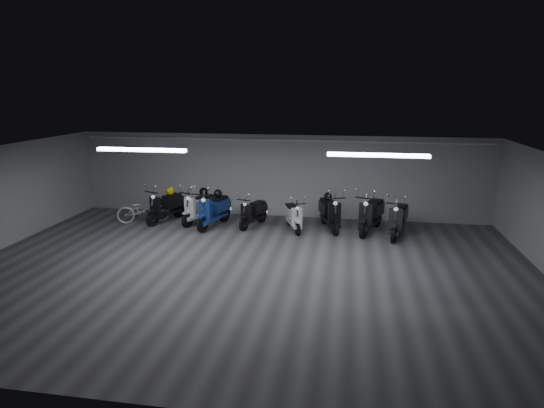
% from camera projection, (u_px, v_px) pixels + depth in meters
% --- Properties ---
extents(floor, '(14.00, 10.00, 0.01)m').
position_uv_depth(floor, '(247.00, 271.00, 11.08)').
color(floor, '#3D3E40').
rests_on(floor, ground).
extents(ceiling, '(14.00, 10.00, 0.01)m').
position_uv_depth(ceiling, '(246.00, 155.00, 10.39)').
color(ceiling, gray).
rests_on(ceiling, ground).
extents(back_wall, '(14.00, 0.01, 2.80)m').
position_uv_depth(back_wall, '(279.00, 176.00, 15.52)').
color(back_wall, '#99999B').
rests_on(back_wall, ground).
extents(front_wall, '(14.00, 0.01, 2.80)m').
position_uv_depth(front_wall, '(163.00, 316.00, 5.95)').
color(front_wall, '#99999B').
rests_on(front_wall, ground).
extents(fluor_strip_left, '(2.40, 0.18, 0.08)m').
position_uv_depth(fluor_strip_left, '(141.00, 150.00, 11.85)').
color(fluor_strip_left, white).
rests_on(fluor_strip_left, ceiling).
extents(fluor_strip_right, '(2.40, 0.18, 0.08)m').
position_uv_depth(fluor_strip_right, '(378.00, 155.00, 10.89)').
color(fluor_strip_right, white).
rests_on(fluor_strip_right, ceiling).
extents(conduit, '(13.60, 0.05, 0.05)m').
position_uv_depth(conduit, '(278.00, 140.00, 15.15)').
color(conduit, white).
rests_on(conduit, back_wall).
extents(scooter_1, '(1.25, 1.95, 1.38)m').
position_uv_depth(scooter_1, '(165.00, 201.00, 15.00)').
color(scooter_1, black).
rests_on(scooter_1, floor).
extents(scooter_2, '(1.22, 1.95, 1.38)m').
position_uv_depth(scooter_2, '(199.00, 202.00, 14.87)').
color(scooter_2, silver).
rests_on(scooter_2, floor).
extents(scooter_4, '(1.15, 2.06, 1.45)m').
position_uv_depth(scooter_4, '(214.00, 205.00, 14.42)').
color(scooter_4, navy).
rests_on(scooter_4, floor).
extents(scooter_5, '(1.07, 1.72, 1.22)m').
position_uv_depth(scooter_5, '(253.00, 208.00, 14.48)').
color(scooter_5, black).
rests_on(scooter_5, floor).
extents(scooter_6, '(1.07, 1.70, 1.20)m').
position_uv_depth(scooter_6, '(293.00, 212.00, 14.11)').
color(scooter_6, silver).
rests_on(scooter_6, floor).
extents(scooter_7, '(1.20, 2.01, 1.42)m').
position_uv_depth(scooter_7, '(330.00, 207.00, 14.16)').
color(scooter_7, black).
rests_on(scooter_7, floor).
extents(scooter_8, '(1.32, 2.12, 1.50)m').
position_uv_depth(scooter_8, '(371.00, 209.00, 13.85)').
color(scooter_8, black).
rests_on(scooter_8, floor).
extents(scooter_9, '(1.10, 2.00, 1.42)m').
position_uv_depth(scooter_9, '(399.00, 214.00, 13.46)').
color(scooter_9, black).
rests_on(scooter_9, floor).
extents(bicycle, '(1.76, 1.16, 1.08)m').
position_uv_depth(bicycle, '(143.00, 207.00, 14.94)').
color(bicycle, silver).
rests_on(bicycle, floor).
extents(helmet_0, '(0.27, 0.27, 0.27)m').
position_uv_depth(helmet_0, '(218.00, 193.00, 14.58)').
color(helmet_0, black).
rests_on(helmet_0, scooter_4).
extents(helmet_1, '(0.27, 0.27, 0.27)m').
position_uv_depth(helmet_1, '(170.00, 191.00, 15.14)').
color(helmet_1, '#BCAD0B').
rests_on(helmet_1, scooter_1).
extents(helmet_2, '(0.25, 0.25, 0.25)m').
position_uv_depth(helmet_2, '(328.00, 196.00, 14.34)').
color(helmet_2, black).
rests_on(helmet_2, scooter_7).
extents(helmet_3, '(0.29, 0.29, 0.29)m').
position_uv_depth(helmet_3, '(204.00, 192.00, 15.01)').
color(helmet_3, black).
rests_on(helmet_3, scooter_2).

